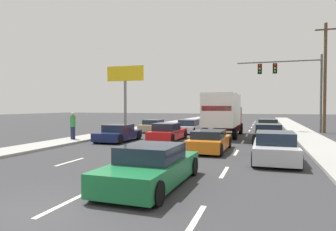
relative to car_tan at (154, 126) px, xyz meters
The scene contains 18 objects.
ground_plane 6.55m from the car_tan, 35.60° to the left, with size 140.00×140.00×0.00m, color #333335.
sidewalk_right 13.47m from the car_tan, ahead, with size 2.30×80.00×0.14m, color #9E9E99.
sidewalk_left 3.08m from the car_tan, 156.74° to the right, with size 2.30×80.00×0.14m, color #9E9E99.
lane_markings 5.40m from the car_tan, ahead, with size 6.94×52.00×0.01m.
car_tan is the anchor object (origin of this frame).
car_navy 8.05m from the car_tan, 87.94° to the right, with size 2.01×4.11×1.18m.
car_white 3.54m from the car_tan, ahead, with size 1.88×4.40×1.24m.
car_red 7.42m from the car_tan, 62.06° to the right, with size 1.87×4.48×1.27m.
box_truck 7.57m from the car_tan, 20.44° to the right, with size 2.62×7.42×3.44m.
car_orange 12.92m from the car_tan, 55.86° to the right, with size 1.95×4.47×1.16m.
car_green 19.62m from the car_tan, 69.81° to the right, with size 2.09×4.67×1.27m.
car_yellow 10.55m from the car_tan, ahead, with size 2.03×4.32×1.32m.
car_black 11.90m from the car_tan, 28.91° to the right, with size 2.06×4.17×1.27m.
car_silver 16.64m from the car_tan, 50.48° to the right, with size 1.93×4.48×1.33m.
traffic_signal_mast 13.61m from the car_tan, 18.24° to the left, with size 7.78×0.69×7.33m.
utility_pole_mid 16.50m from the car_tan, 13.35° to the left, with size 1.80×0.28×10.11m.
roadside_billboard 11.34m from the car_tan, 131.76° to the left, with size 4.99×0.36×7.58m.
pedestrian_mid_block 9.47m from the car_tan, 107.08° to the right, with size 0.38×0.38×1.90m.
Camera 1 is at (4.80, -5.89, 2.47)m, focal length 32.05 mm.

